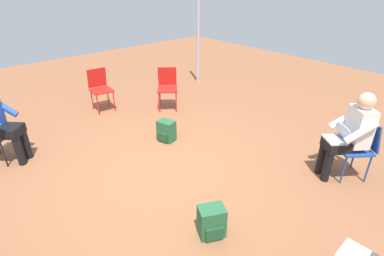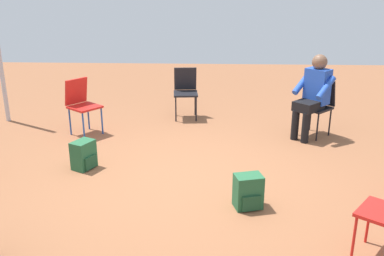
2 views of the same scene
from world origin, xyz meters
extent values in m
plane|color=brown|center=(0.00, 0.00, 0.00)|extent=(14.97, 14.97, 0.00)
cube|color=#1E4799|center=(1.92, -1.79, 0.43)|extent=(0.56, 0.56, 0.03)
cylinder|color=#1E4799|center=(1.68, -1.82, 0.21)|extent=(0.02, 0.02, 0.42)
cylinder|color=#1E4799|center=(1.89, -1.55, 0.21)|extent=(0.02, 0.02, 0.42)
cylinder|color=#1E4799|center=(1.95, -2.02, 0.21)|extent=(0.02, 0.02, 0.42)
cylinder|color=#1E4799|center=(2.16, -1.75, 0.21)|extent=(0.02, 0.02, 0.42)
cube|color=#1E4799|center=(2.07, -1.90, 0.65)|extent=(0.31, 0.36, 0.40)
cylinder|color=black|center=(-1.37, 1.87, 0.21)|extent=(0.02, 0.02, 0.42)
cylinder|color=black|center=(-1.62, 1.63, 0.21)|extent=(0.02, 0.02, 0.42)
cube|color=red|center=(1.46, 1.74, 0.43)|extent=(0.56, 0.56, 0.03)
cylinder|color=red|center=(1.49, 1.50, 0.21)|extent=(0.02, 0.02, 0.42)
cylinder|color=red|center=(1.23, 1.71, 0.21)|extent=(0.02, 0.02, 0.42)
cylinder|color=red|center=(1.70, 1.77, 0.21)|extent=(0.02, 0.02, 0.42)
cylinder|color=red|center=(1.44, 1.98, 0.21)|extent=(0.02, 0.02, 0.42)
cube|color=red|center=(1.58, 1.89, 0.65)|extent=(0.36, 0.31, 0.40)
cube|color=red|center=(0.42, 2.58, 0.43)|extent=(0.44, 0.44, 0.03)
cylinder|color=red|center=(0.57, 2.39, 0.21)|extent=(0.02, 0.02, 0.42)
cylinder|color=red|center=(0.23, 2.43, 0.21)|extent=(0.02, 0.02, 0.42)
cylinder|color=red|center=(0.61, 2.73, 0.21)|extent=(0.02, 0.02, 0.42)
cylinder|color=red|center=(0.27, 2.77, 0.21)|extent=(0.02, 0.02, 0.42)
cube|color=red|center=(0.44, 2.77, 0.65)|extent=(0.39, 0.14, 0.40)
cylinder|color=black|center=(1.58, -1.64, 0.23)|extent=(0.11, 0.11, 0.45)
cylinder|color=black|center=(1.69, -1.50, 0.23)|extent=(0.11, 0.11, 0.45)
cube|color=black|center=(1.77, -1.67, 0.51)|extent=(0.52, 0.49, 0.14)
cube|color=silver|center=(1.92, -1.79, 0.77)|extent=(0.38, 0.40, 0.52)
sphere|color=#DBAD89|center=(1.92, -1.79, 1.13)|extent=(0.22, 0.22, 0.22)
cylinder|color=silver|center=(1.72, -1.88, 0.80)|extent=(0.37, 0.31, 0.31)
cylinder|color=silver|center=(1.96, -1.57, 0.80)|extent=(0.37, 0.31, 0.31)
cube|color=#9EA0A5|center=(1.68, -1.60, 0.59)|extent=(0.36, 0.37, 0.02)
cube|color=#B2D1F2|center=(1.77, -1.67, 0.70)|extent=(0.22, 0.27, 0.20)
cylinder|color=black|center=(-1.30, 1.68, 0.23)|extent=(0.11, 0.11, 0.45)
cylinder|color=black|center=(-1.43, 1.55, 0.23)|extent=(0.11, 0.11, 0.45)
cube|color=black|center=(-1.48, 1.74, 0.51)|extent=(0.51, 0.51, 0.14)
cylinder|color=blue|center=(-1.40, 1.94, 0.80)|extent=(0.34, 0.34, 0.31)
cube|color=#235B38|center=(0.63, 0.70, 0.18)|extent=(0.26, 0.32, 0.36)
cube|color=#1C492C|center=(0.63, 0.70, 0.10)|extent=(0.29, 0.25, 0.16)
cube|color=#235B38|center=(-0.27, -1.28, 0.18)|extent=(0.34, 0.30, 0.36)
cube|color=#1C492C|center=(-0.27, -1.28, 0.10)|extent=(0.29, 0.31, 0.16)
cylinder|color=#B2B2B7|center=(3.14, 2.65, 1.13)|extent=(0.07, 0.07, 2.27)
camera|label=1|loc=(-2.01, -2.93, 2.55)|focal=28.00mm
camera|label=2|loc=(4.61, 0.29, 2.24)|focal=40.00mm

